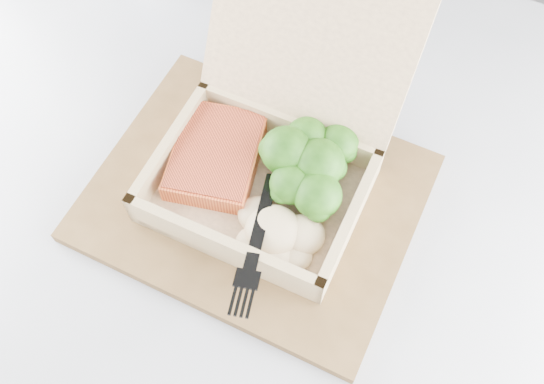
% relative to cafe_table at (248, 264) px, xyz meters
% --- Properties ---
extents(floor, '(4.00, 4.00, 0.00)m').
position_rel_cafe_table_xyz_m(floor, '(0.38, 0.59, -0.55)').
color(floor, '#98979C').
rests_on(floor, ground).
extents(cafe_table, '(0.93, 0.93, 0.75)m').
position_rel_cafe_table_xyz_m(cafe_table, '(0.00, 0.00, 0.00)').
color(cafe_table, black).
rests_on(cafe_table, floor).
extents(serving_tray, '(0.36, 0.30, 0.01)m').
position_rel_cafe_table_xyz_m(serving_tray, '(0.02, 0.00, 0.20)').
color(serving_tray, brown).
rests_on(serving_tray, cafe_table).
extents(takeout_container, '(0.24, 0.27, 0.19)m').
position_rel_cafe_table_xyz_m(takeout_container, '(0.02, 0.04, 0.25)').
color(takeout_container, tan).
rests_on(takeout_container, serving_tray).
extents(salmon_fillet, '(0.10, 0.13, 0.02)m').
position_rel_cafe_table_xyz_m(salmon_fillet, '(-0.03, 0.02, 0.23)').
color(salmon_fillet, orange).
rests_on(salmon_fillet, takeout_container).
extents(broccoli_pile, '(0.12, 0.12, 0.04)m').
position_rel_cafe_table_xyz_m(broccoli_pile, '(0.07, 0.03, 0.24)').
color(broccoli_pile, '#33771A').
rests_on(broccoli_pile, takeout_container).
extents(mashed_potatoes, '(0.09, 0.08, 0.03)m').
position_rel_cafe_table_xyz_m(mashed_potatoes, '(0.05, -0.04, 0.23)').
color(mashed_potatoes, '#CFB586').
rests_on(mashed_potatoes, takeout_container).
extents(plastic_fork, '(0.04, 0.17, 0.02)m').
position_rel_cafe_table_xyz_m(plastic_fork, '(0.04, -0.02, 0.24)').
color(plastic_fork, black).
rests_on(plastic_fork, mashed_potatoes).
extents(receipt, '(0.11, 0.15, 0.00)m').
position_rel_cafe_table_xyz_m(receipt, '(0.01, 0.17, 0.19)').
color(receipt, white).
rests_on(receipt, cafe_table).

